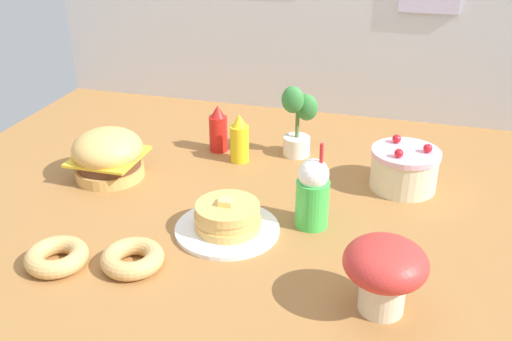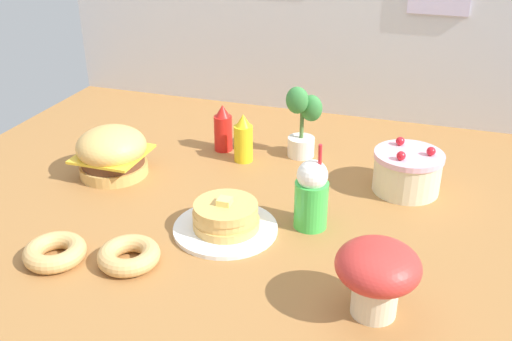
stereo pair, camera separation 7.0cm
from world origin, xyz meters
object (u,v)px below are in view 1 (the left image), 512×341
Objects in this scene: donut_chocolate at (132,258)px; potted_plant at (297,118)px; donut_pink_glaze at (57,256)px; pancake_stack at (227,220)px; ketchup_bottle at (218,130)px; mustard_bottle at (239,140)px; mushroom_stool at (385,269)px; cream_soda_cup at (313,193)px; burger at (108,155)px; layer_cake at (404,169)px.

potted_plant reaches higher than donut_chocolate.
pancake_stack is at bearing 36.28° from donut_pink_glaze.
ketchup_bottle is 0.66× the size of potted_plant.
potted_plant is (0.21, 0.12, 0.07)m from mustard_bottle.
ketchup_bottle is (-0.23, 0.58, 0.05)m from pancake_stack.
donut_pink_glaze is at bearing -176.47° from mushroom_stool.
ketchup_bottle is 0.67× the size of cream_soda_cup.
ketchup_bottle is 0.84m from donut_chocolate.
mustard_bottle is 1.08× the size of donut_pink_glaze.
burger is 0.81m from cream_soda_cup.
mustard_bottle is at bearing 129.25° from mushroom_stool.
burger is 0.60m from pancake_stack.
potted_plant reaches higher than cream_soda_cup.
mushroom_stool is at bearing -50.75° from mustard_bottle.
mustard_bottle is (-0.64, 0.05, 0.02)m from layer_cake.
donut_chocolate is at bearing -128.70° from pancake_stack.
mustard_bottle is at bearing 102.93° from pancake_stack.
ketchup_bottle is 1.00× the size of mustard_bottle.
potted_plant is at bearing 30.96° from burger.
cream_soda_cup is 0.44m from mushroom_stool.
burger is 1.33× the size of mustard_bottle.
mushroom_stool is at bearing -48.59° from ketchup_bottle.
cream_soda_cup reaches higher than mustard_bottle.
ketchup_bottle reaches higher than burger.
donut_pink_glaze is at bearing -102.07° from ketchup_bottle.
cream_soda_cup is at bearing -47.28° from mustard_bottle.
donut_chocolate is (-0.09, -0.76, -0.06)m from mustard_bottle.
ketchup_bottle is at bearing 91.72° from donut_chocolate.
donut_chocolate is at bearing -179.65° from mushroom_stool.
layer_cake is 1.34× the size of donut_chocolate.
donut_chocolate is (0.34, -0.50, -0.06)m from burger.
mustard_bottle is at bearing 175.19° from layer_cake.
cream_soda_cup is at bearing 124.99° from mushroom_stool.
potted_plant is at bearing 107.54° from cream_soda_cup.
ketchup_bottle is 0.67m from cream_soda_cup.
cream_soda_cup is (-0.27, -0.34, 0.04)m from layer_cake.
layer_cake is at bearing 11.21° from burger.
burger is at bearing -148.34° from mustard_bottle.
mushroom_stool is (0.73, -0.83, 0.04)m from ketchup_bottle.
layer_cake is at bearing 44.37° from donut_chocolate.
potted_plant is (0.32, 0.04, 0.07)m from ketchup_bottle.
ketchup_bottle is at bearing 111.61° from pancake_stack.
cream_soda_cup is (0.48, -0.47, 0.02)m from ketchup_bottle.
cream_soda_cup is 0.54m from potted_plant.
ketchup_bottle reaches higher than pancake_stack.
potted_plant reaches higher than mustard_bottle.
pancake_stack reaches higher than donut_pink_glaze.
pancake_stack is 1.13× the size of cream_soda_cup.
potted_plant is at bearing 81.95° from pancake_stack.
burger is 1.33× the size of ketchup_bottle.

